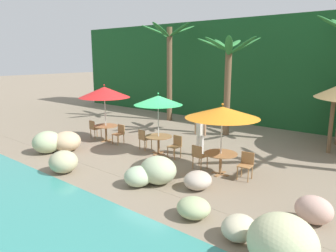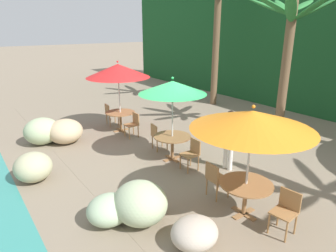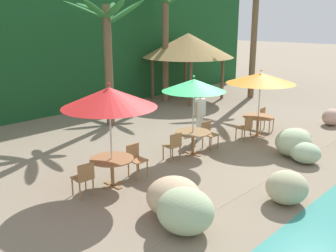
% 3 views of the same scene
% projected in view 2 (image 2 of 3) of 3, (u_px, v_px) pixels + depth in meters
% --- Properties ---
extents(ground_plane, '(120.00, 120.00, 0.00)m').
position_uv_depth(ground_plane, '(166.00, 158.00, 9.08)').
color(ground_plane, gray).
extents(terrace_deck, '(18.00, 5.20, 0.01)m').
position_uv_depth(terrace_deck, '(166.00, 158.00, 9.08)').
color(terrace_deck, gray).
rests_on(terrace_deck, ground).
extents(foliage_backdrop, '(28.00, 2.40, 6.00)m').
position_uv_depth(foliage_backdrop, '(332.00, 45.00, 13.14)').
color(foliage_backdrop, '#194C23').
rests_on(foliage_backdrop, ground).
extents(rock_seawall, '(11.33, 3.16, 1.08)m').
position_uv_depth(rock_seawall, '(105.00, 205.00, 6.02)').
color(rock_seawall, '#ABBD90').
rests_on(rock_seawall, ground).
extents(umbrella_red, '(2.31, 2.31, 2.64)m').
position_uv_depth(umbrella_red, '(118.00, 71.00, 10.76)').
color(umbrella_red, silver).
rests_on(umbrella_red, ground).
extents(dining_table_red, '(1.10, 1.10, 0.74)m').
position_uv_depth(dining_table_red, '(120.00, 115.00, 11.29)').
color(dining_table_red, olive).
rests_on(dining_table_red, ground).
extents(chair_red_seaward, '(0.43, 0.44, 0.87)m').
position_uv_depth(chair_red_seaward, '(133.00, 123.00, 10.71)').
color(chair_red_seaward, '#9E7042').
rests_on(chair_red_seaward, ground).
extents(chair_red_inland, '(0.45, 0.46, 0.87)m').
position_uv_depth(chair_red_inland, '(110.00, 113.00, 11.97)').
color(chair_red_inland, '#9E7042').
rests_on(chair_red_inland, ground).
extents(umbrella_green, '(1.93, 1.93, 2.49)m').
position_uv_depth(umbrella_green, '(173.00, 87.00, 8.35)').
color(umbrella_green, silver).
rests_on(umbrella_green, ground).
extents(dining_table_green, '(1.10, 1.10, 0.74)m').
position_uv_depth(dining_table_green, '(172.00, 140.00, 8.85)').
color(dining_table_green, olive).
rests_on(dining_table_green, ground).
extents(chair_green_seaward, '(0.44, 0.45, 0.87)m').
position_uv_depth(chair_green_seaward, '(192.00, 152.00, 8.25)').
color(chair_green_seaward, '#9E7042').
rests_on(chair_green_seaward, ground).
extents(chair_green_inland, '(0.48, 0.48, 0.87)m').
position_uv_depth(chair_green_inland, '(157.00, 135.00, 9.56)').
color(chair_green_inland, '#9E7042').
rests_on(chair_green_inland, ground).
extents(umbrella_orange, '(2.42, 2.42, 2.41)m').
position_uv_depth(umbrella_orange, '(252.00, 120.00, 5.73)').
color(umbrella_orange, silver).
rests_on(umbrella_orange, ground).
extents(dining_table_orange, '(1.10, 1.10, 0.74)m').
position_uv_depth(dining_table_orange, '(246.00, 189.00, 6.20)').
color(dining_table_orange, olive).
rests_on(dining_table_orange, ground).
extents(chair_orange_seaward, '(0.46, 0.47, 0.87)m').
position_uv_depth(chair_orange_seaward, '(286.00, 209.00, 5.70)').
color(chair_orange_seaward, '#9E7042').
rests_on(chair_orange_seaward, ground).
extents(chair_orange_inland, '(0.45, 0.45, 0.87)m').
position_uv_depth(chair_orange_inland, '(215.00, 178.00, 6.87)').
color(chair_orange_inland, '#9E7042').
rests_on(chair_orange_inland, ground).
extents(palm_tree_nearest, '(3.31, 3.36, 5.78)m').
position_uv_depth(palm_tree_nearest, '(216.00, 26.00, 14.24)').
color(palm_tree_nearest, brown).
rests_on(palm_tree_nearest, ground).
extents(palm_tree_second, '(3.04, 3.15, 4.82)m').
position_uv_depth(palm_tree_second, '(289.00, 40.00, 10.22)').
color(palm_tree_second, brown).
rests_on(palm_tree_second, ground).
extents(waiter_in_white, '(0.52, 0.33, 1.70)m').
position_uv_depth(waiter_in_white, '(229.00, 136.00, 8.13)').
color(waiter_in_white, white).
rests_on(waiter_in_white, ground).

